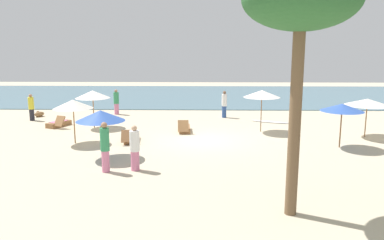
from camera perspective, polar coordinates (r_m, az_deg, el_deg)
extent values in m
plane|color=beige|center=(19.58, 1.48, -3.00)|extent=(60.00, 60.00, 0.00)
cube|color=slate|center=(36.30, 1.40, 3.58)|extent=(48.00, 16.00, 0.06)
cylinder|color=brown|center=(21.66, 10.05, 1.23)|extent=(0.05, 0.05, 2.24)
cone|color=white|center=(21.52, 10.13, 3.79)|extent=(1.97, 1.97, 0.39)
cylinder|color=brown|center=(19.33, 20.84, -0.86)|extent=(0.06, 0.06, 2.01)
cone|color=#3359B2|center=(19.17, 21.02, 1.72)|extent=(1.96, 1.96, 0.34)
cylinder|color=olive|center=(19.65, -16.79, -0.31)|extent=(0.06, 0.06, 2.08)
cone|color=silver|center=(19.50, -16.93, 2.23)|extent=(1.89, 1.89, 0.42)
cylinder|color=olive|center=(23.08, -14.16, 1.48)|extent=(0.06, 0.06, 2.10)
cone|color=white|center=(22.96, -14.26, 3.65)|extent=(1.96, 1.96, 0.43)
cylinder|color=olive|center=(16.86, -13.06, -2.12)|extent=(0.05, 0.05, 1.99)
cone|color=#3359B2|center=(16.69, -13.18, 0.62)|extent=(2.04, 2.04, 0.45)
cylinder|color=brown|center=(22.02, 24.00, 0.21)|extent=(0.05, 0.05, 1.95)
cone|color=silver|center=(21.89, 24.18, 2.39)|extent=(2.28, 2.28, 0.35)
cube|color=olive|center=(21.58, -1.10, -1.29)|extent=(0.68, 1.53, 0.28)
cube|color=olive|center=(20.84, -1.29, -0.89)|extent=(0.59, 0.39, 0.61)
cube|color=olive|center=(24.15, -18.82, -0.55)|extent=(1.17, 1.61, 0.28)
cube|color=olive|center=(23.41, -18.72, -0.16)|extent=(0.69, 0.61, 0.58)
cube|color=#D17299|center=(24.13, -18.84, -0.19)|extent=(0.90, 1.17, 0.03)
cube|color=brown|center=(19.62, -8.83, -2.67)|extent=(0.74, 1.55, 0.28)
cube|color=brown|center=(18.90, -9.42, -2.34)|extent=(0.61, 0.52, 0.55)
cylinder|color=#D17299|center=(15.13, -12.46, -5.88)|extent=(0.38, 0.38, 0.83)
cylinder|color=#338C59|center=(14.90, -12.60, -2.77)|extent=(0.45, 0.45, 0.86)
sphere|color=#A37556|center=(14.79, -12.68, -0.74)|extent=(0.23, 0.23, 0.23)
cylinder|color=#2D4C8C|center=(25.65, 4.70, 1.20)|extent=(0.34, 0.34, 0.76)
cylinder|color=white|center=(25.53, 4.72, 2.91)|extent=(0.40, 0.40, 0.79)
sphere|color=brown|center=(25.46, 4.74, 4.01)|extent=(0.21, 0.21, 0.21)
cylinder|color=#D17299|center=(27.23, -10.92, 1.59)|extent=(0.40, 0.40, 0.74)
cylinder|color=#338C59|center=(27.12, -10.98, 3.16)|extent=(0.47, 0.47, 0.77)
sphere|color=#A37556|center=(27.06, -11.02, 4.17)|extent=(0.21, 0.21, 0.21)
cylinder|color=#26262D|center=(26.55, -22.28, 0.70)|extent=(0.32, 0.32, 0.72)
cylinder|color=yellow|center=(26.44, -22.39, 2.28)|extent=(0.38, 0.38, 0.76)
sphere|color=#A37556|center=(26.38, -22.47, 3.29)|extent=(0.20, 0.20, 0.20)
cylinder|color=#D17299|center=(15.12, -8.28, -5.87)|extent=(0.45, 0.45, 0.76)
cylinder|color=white|center=(14.92, -8.36, -3.03)|extent=(0.53, 0.53, 0.79)
sphere|color=tan|center=(14.81, -8.42, -1.19)|extent=(0.21, 0.21, 0.21)
cylinder|color=brown|center=(10.98, 14.75, -0.19)|extent=(0.33, 0.33, 5.36)
cube|color=olive|center=(27.78, -21.32, 0.48)|extent=(0.42, 0.46, 0.04)
ellipsoid|color=olive|center=(27.75, -21.34, 0.82)|extent=(0.67, 0.74, 0.31)
sphere|color=olive|center=(28.04, -21.52, 1.03)|extent=(0.22, 0.22, 0.22)
ellipsoid|color=silver|center=(24.56, 11.27, -0.24)|extent=(2.36, 1.41, 0.07)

